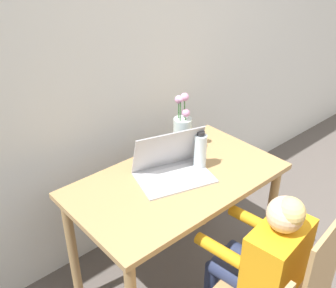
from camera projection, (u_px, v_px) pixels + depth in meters
The scene contains 6 objects.
wall_back at pixel (136, 50), 2.25m from camera, with size 6.40×0.05×2.50m.
dining_table at pixel (177, 196), 2.05m from camera, with size 1.10×0.62×0.75m.
person_seated at pixel (264, 257), 1.75m from camera, with size 0.37×0.46×0.95m.
laptop at pixel (172, 166), 1.99m from camera, with size 0.43×0.35×0.24m.
flower_vase at pixel (182, 132), 2.17m from camera, with size 0.10×0.10×0.35m.
water_bottle at pixel (200, 151), 2.03m from camera, with size 0.07×0.07×0.21m.
Camera 1 is at (-1.33, 0.44, 1.89)m, focal length 42.00 mm.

